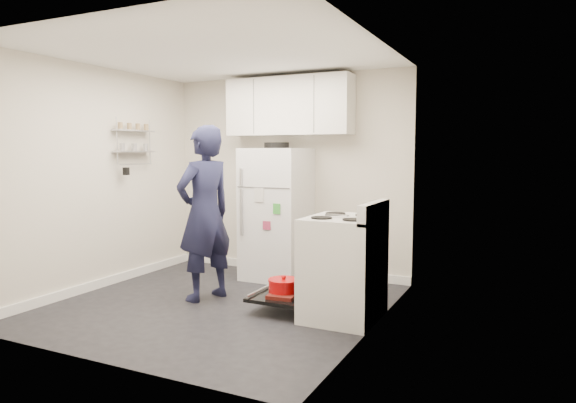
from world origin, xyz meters
The scene contains 7 objects.
room centered at (-0.03, 0.03, 1.21)m, with size 3.21×3.21×2.51m.
electric_range centered at (1.26, 0.15, 0.47)m, with size 0.66×0.76×1.10m.
open_oven_door centered at (0.68, 0.12, 0.19)m, with size 0.55×0.70×0.23m.
refrigerator centered at (0.02, 1.25, 0.80)m, with size 0.72×0.74×1.66m.
upper_cabinets centered at (0.10, 1.43, 2.10)m, with size 1.60×0.33×0.70m, color silver.
wall_shelf_rack centered at (-1.52, 0.49, 1.68)m, with size 0.14×0.60×0.61m.
person centered at (-0.24, 0.11, 0.91)m, with size 0.66×0.44×1.82m, color #171934.
Camera 1 is at (2.84, -4.28, 1.55)m, focal length 32.00 mm.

